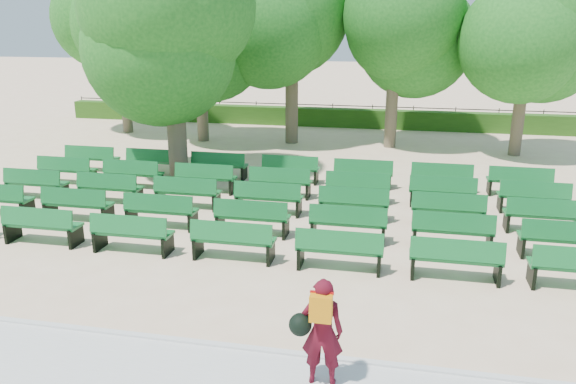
# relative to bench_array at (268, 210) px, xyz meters

# --- Properties ---
(ground) EXTENTS (120.00, 120.00, 0.00)m
(ground) POSITION_rel_bench_array_xyz_m (-0.99, -0.43, -0.10)
(ground) COLOR beige
(paving) EXTENTS (30.00, 2.20, 0.06)m
(paving) POSITION_rel_bench_array_xyz_m (-0.99, -7.83, -0.07)
(paving) COLOR silver
(paving) RESTS_ON ground
(curb) EXTENTS (30.00, 0.12, 0.10)m
(curb) POSITION_rel_bench_array_xyz_m (-0.99, -6.68, -0.05)
(curb) COLOR silver
(curb) RESTS_ON ground
(hedge) EXTENTS (26.00, 0.70, 0.90)m
(hedge) POSITION_rel_bench_array_xyz_m (-0.99, 13.57, 0.35)
(hedge) COLOR #275215
(hedge) RESTS_ON ground
(fence) EXTENTS (26.00, 0.10, 1.02)m
(fence) POSITION_rel_bench_array_xyz_m (-0.99, 13.97, -0.10)
(fence) COLOR black
(fence) RESTS_ON ground
(tree_line) EXTENTS (21.80, 6.80, 7.04)m
(tree_line) POSITION_rel_bench_array_xyz_m (-0.99, 9.57, -0.10)
(tree_line) COLOR #226E1F
(tree_line) RESTS_ON ground
(bench_array) EXTENTS (1.90, 0.73, 1.17)m
(bench_array) POSITION_rel_bench_array_xyz_m (0.00, 0.00, 0.00)
(bench_array) COLOR #12672B
(bench_array) RESTS_ON ground
(tree_among) EXTENTS (4.78, 4.78, 6.82)m
(tree_among) POSITION_rel_bench_array_xyz_m (-3.65, 2.60, 4.54)
(tree_among) COLOR brown
(tree_among) RESTS_ON ground
(person) EXTENTS (0.79, 0.48, 1.65)m
(person) POSITION_rel_bench_array_xyz_m (2.54, -7.30, 0.82)
(person) COLOR #490A16
(person) RESTS_ON ground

